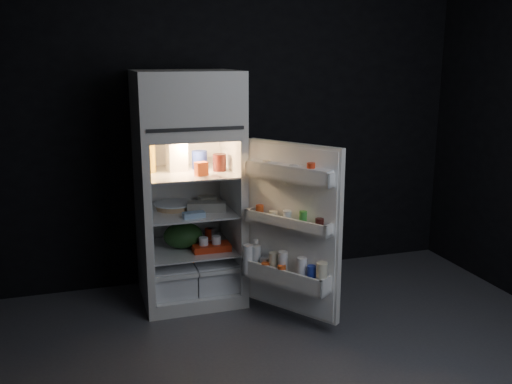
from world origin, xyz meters
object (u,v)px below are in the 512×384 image
object	(u,v)px
milk_jug	(177,155)
egg_carton	(207,207)
refrigerator	(188,180)
fridge_door	(290,233)
yogurt_tray	(211,247)

from	to	relation	value
milk_jug	egg_carton	xyz separation A→B (m)	(0.19, -0.15, -0.38)
refrigerator	milk_jug	distance (m)	0.21
fridge_door	refrigerator	bearing A→B (deg)	130.46
refrigerator	milk_jug	xyz separation A→B (m)	(-0.07, 0.04, 0.19)
milk_jug	yogurt_tray	xyz separation A→B (m)	(0.21, -0.21, -0.69)
egg_carton	yogurt_tray	world-z (taller)	egg_carton
refrigerator	egg_carton	distance (m)	0.25
fridge_door	yogurt_tray	distance (m)	0.72
egg_carton	milk_jug	bearing A→B (deg)	156.09
refrigerator	yogurt_tray	size ratio (longest dim) A/B	6.19
refrigerator	fridge_door	xyz separation A→B (m)	(0.59, -0.69, -0.27)
milk_jug	egg_carton	size ratio (longest dim) A/B	0.82
fridge_door	egg_carton	bearing A→B (deg)	129.09
refrigerator	milk_jug	size ratio (longest dim) A/B	7.42
fridge_door	yogurt_tray	bearing A→B (deg)	130.91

